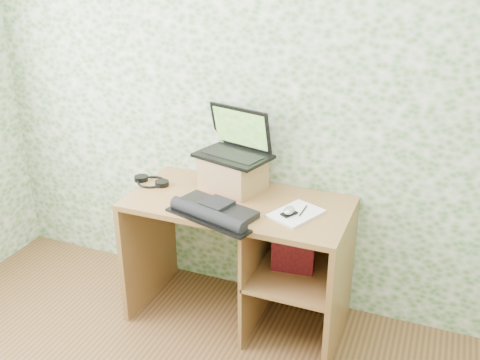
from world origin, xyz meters
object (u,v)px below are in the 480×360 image
at_px(keyboard, 213,211).
at_px(notepad, 296,214).
at_px(laptop, 236,145).
at_px(desk, 253,245).
at_px(riser, 233,173).

bearing_deg(keyboard, notepad, 39.71).
bearing_deg(laptop, desk, -27.60).
relative_size(desk, keyboard, 2.38).
xyz_separation_m(riser, keyboard, (0.03, -0.35, -0.07)).
xyz_separation_m(laptop, notepad, (0.42, -0.23, -0.24)).
xyz_separation_m(desk, notepad, (0.26, -0.07, 0.28)).
bearing_deg(notepad, keyboard, -133.13).
height_order(desk, keyboard, keyboard).
height_order(riser, notepad, riser).
bearing_deg(keyboard, laptop, 111.47).
bearing_deg(notepad, riser, -179.79).
bearing_deg(desk, riser, 145.51).
relative_size(riser, laptop, 0.69).
bearing_deg(riser, keyboard, -84.40).
distance_m(desk, laptop, 0.57).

